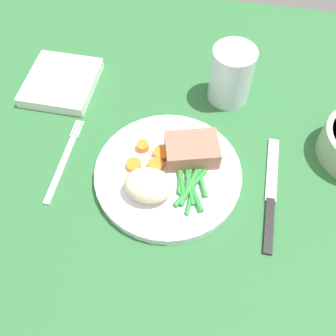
{
  "coord_description": "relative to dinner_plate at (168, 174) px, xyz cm",
  "views": [
    {
      "loc": [
        9.38,
        -34.29,
        53.77
      ],
      "look_at": [
        3.35,
        -3.52,
        4.6
      ],
      "focal_mm": 40.52,
      "sensor_mm": 36.0,
      "label": 1
    }
  ],
  "objects": [
    {
      "name": "green_beans",
      "position": [
        3.74,
        -1.88,
        1.18
      ],
      "size": [
        5.68,
        9.82,
        0.85
      ],
      "color": "#2D8C38",
      "rests_on": "dinner_plate"
    },
    {
      "name": "knife",
      "position": [
        16.23,
        -0.29,
        -0.6
      ],
      "size": [
        1.7,
        20.5,
        0.64
      ],
      "rotation": [
        0.0,
        0.0,
        -0.07
      ],
      "color": "black",
      "rests_on": "dining_table"
    },
    {
      "name": "water_glass",
      "position": [
        7.39,
        19.27,
        3.59
      ],
      "size": [
        7.44,
        7.44,
        10.32
      ],
      "color": "silver",
      "rests_on": "dining_table"
    },
    {
      "name": "mashed_potatoes",
      "position": [
        -2.08,
        -4.16,
        2.88
      ],
      "size": [
        7.25,
        5.64,
        4.16
      ],
      "primitive_type": "ellipsoid",
      "color": "beige",
      "rests_on": "dinner_plate"
    },
    {
      "name": "fork",
      "position": [
        -17.26,
        -0.26,
        -0.6
      ],
      "size": [
        1.44,
        16.6,
        0.4
      ],
      "rotation": [
        0.0,
        0.0,
        -0.06
      ],
      "color": "silver",
      "rests_on": "dining_table"
    },
    {
      "name": "meat_portion",
      "position": [
        3.12,
        3.64,
        2.52
      ],
      "size": [
        9.49,
        7.79,
        3.45
      ],
      "primitive_type": "cube",
      "rotation": [
        0.0,
        0.0,
        0.28
      ],
      "color": "#A86B56",
      "rests_on": "dinner_plate"
    },
    {
      "name": "dinner_plate",
      "position": [
        0.0,
        0.0,
        0.0
      ],
      "size": [
        23.11,
        23.11,
        1.6
      ],
      "primitive_type": "cylinder",
      "color": "white",
      "rests_on": "dining_table"
    },
    {
      "name": "dining_table",
      "position": [
        -3.35,
        3.52,
        -1.8
      ],
      "size": [
        120.0,
        90.0,
        2.0
      ],
      "color": "#2D6B38",
      "rests_on": "ground"
    },
    {
      "name": "carrot_slices",
      "position": [
        -3.29,
        1.62,
        1.32
      ],
      "size": [
        6.25,
        5.5,
        1.25
      ],
      "color": "orange",
      "rests_on": "dinner_plate"
    },
    {
      "name": "napkin",
      "position": [
        -23.29,
        15.77,
        0.2
      ],
      "size": [
        12.41,
        13.32,
        1.99
      ],
      "primitive_type": "cube",
      "rotation": [
        0.0,
        0.0,
        0.0
      ],
      "color": "white",
      "rests_on": "dining_table"
    }
  ]
}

